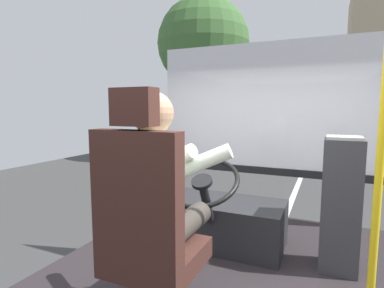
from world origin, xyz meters
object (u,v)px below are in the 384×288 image
(driver_seat, at_px, (148,234))
(bus_driver, at_px, (159,188))
(handrail_pole, at_px, (382,132))
(steering_console, at_px, (220,220))
(fare_box, at_px, (341,204))

(driver_seat, xyz_separation_m, bus_driver, (-0.00, 0.12, 0.22))
(bus_driver, relative_size, handrail_pole, 0.39)
(steering_console, height_order, fare_box, fare_box)
(bus_driver, bearing_deg, handrail_pole, 24.55)
(driver_seat, relative_size, handrail_pole, 0.60)
(driver_seat, height_order, bus_driver, driver_seat)
(steering_console, height_order, handrail_pole, handrail_pole)
(handrail_pole, bearing_deg, fare_box, 106.69)
(driver_seat, relative_size, steering_console, 1.20)
(driver_seat, distance_m, fare_box, 1.50)
(steering_console, distance_m, handrail_pole, 1.52)
(bus_driver, height_order, fare_box, bus_driver)
(driver_seat, distance_m, bus_driver, 0.25)
(driver_seat, height_order, handrail_pole, handrail_pole)
(steering_console, bearing_deg, driver_seat, -90.00)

